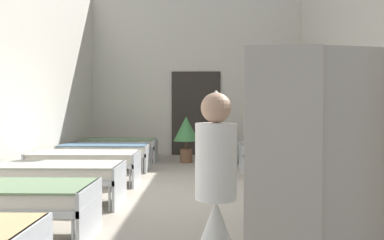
{
  "coord_description": "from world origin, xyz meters",
  "views": [
    {
      "loc": [
        0.12,
        -6.2,
        1.36
      ],
      "look_at": [
        0.0,
        -0.46,
        1.18
      ],
      "focal_mm": 36.87,
      "sensor_mm": 36.0,
      "label": 1
    }
  ],
  "objects_px": {
    "bed_left_row_1": "(0,197)",
    "bed_right_row_5": "(272,144)",
    "bed_right_row_1": "(381,199)",
    "nurse_near_aisle": "(216,223)",
    "bed_right_row_3": "(303,160)",
    "bed_right_row_4": "(285,151)",
    "patient_seated_primary": "(258,127)",
    "bed_left_row_3": "(85,160)",
    "privacy_screen": "(358,200)",
    "bed_left_row_2": "(54,173)",
    "bed_right_row_2": "(331,174)",
    "bed_left_row_5": "(119,144)",
    "bed_left_row_4": "(105,150)",
    "potted_plant": "(186,132)"
  },
  "relations": [
    {
      "from": "bed_right_row_2",
      "to": "bed_right_row_4",
      "type": "height_order",
      "value": "same"
    },
    {
      "from": "bed_left_row_4",
      "to": "bed_right_row_5",
      "type": "relative_size",
      "value": 1.0
    },
    {
      "from": "bed_right_row_3",
      "to": "bed_right_row_5",
      "type": "distance_m",
      "value": 2.97
    },
    {
      "from": "bed_right_row_4",
      "to": "potted_plant",
      "type": "height_order",
      "value": "potted_plant"
    },
    {
      "from": "nurse_near_aisle",
      "to": "bed_right_row_2",
      "type": "bearing_deg",
      "value": 24.18
    },
    {
      "from": "bed_left_row_4",
      "to": "bed_right_row_4",
      "type": "distance_m",
      "value": 3.88
    },
    {
      "from": "potted_plant",
      "to": "bed_left_row_4",
      "type": "bearing_deg",
      "value": -142.46
    },
    {
      "from": "bed_left_row_2",
      "to": "nurse_near_aisle",
      "type": "height_order",
      "value": "nurse_near_aisle"
    },
    {
      "from": "bed_right_row_1",
      "to": "bed_right_row_5",
      "type": "bearing_deg",
      "value": 90.0
    },
    {
      "from": "bed_right_row_1",
      "to": "bed_left_row_2",
      "type": "bearing_deg",
      "value": 159.04
    },
    {
      "from": "bed_left_row_3",
      "to": "bed_right_row_4",
      "type": "xyz_separation_m",
      "value": [
        3.88,
        1.48,
        0.0
      ]
    },
    {
      "from": "bed_right_row_2",
      "to": "nurse_near_aisle",
      "type": "distance_m",
      "value": 3.14
    },
    {
      "from": "bed_left_row_1",
      "to": "bed_right_row_5",
      "type": "xyz_separation_m",
      "value": [
        3.88,
        5.94,
        0.0
      ]
    },
    {
      "from": "bed_left_row_5",
      "to": "bed_right_row_5",
      "type": "relative_size",
      "value": 1.0
    },
    {
      "from": "bed_right_row_1",
      "to": "bed_left_row_2",
      "type": "xyz_separation_m",
      "value": [
        -3.88,
        1.48,
        0.0
      ]
    },
    {
      "from": "bed_left_row_3",
      "to": "privacy_screen",
      "type": "height_order",
      "value": "privacy_screen"
    },
    {
      "from": "bed_left_row_2",
      "to": "nurse_near_aisle",
      "type": "distance_m",
      "value": 3.41
    },
    {
      "from": "privacy_screen",
      "to": "bed_left_row_1",
      "type": "bearing_deg",
      "value": 135.75
    },
    {
      "from": "bed_left_row_1",
      "to": "bed_right_row_5",
      "type": "distance_m",
      "value": 7.09
    },
    {
      "from": "nurse_near_aisle",
      "to": "potted_plant",
      "type": "height_order",
      "value": "nurse_near_aisle"
    },
    {
      "from": "bed_left_row_3",
      "to": "patient_seated_primary",
      "type": "relative_size",
      "value": 2.37
    },
    {
      "from": "bed_right_row_3",
      "to": "bed_right_row_4",
      "type": "relative_size",
      "value": 1.0
    },
    {
      "from": "bed_left_row_2",
      "to": "privacy_screen",
      "type": "xyz_separation_m",
      "value": [
        2.93,
        -3.29,
        0.41
      ]
    },
    {
      "from": "bed_left_row_1",
      "to": "bed_left_row_5",
      "type": "xyz_separation_m",
      "value": [
        0.0,
        5.94,
        0.0
      ]
    },
    {
      "from": "privacy_screen",
      "to": "bed_left_row_3",
      "type": "bearing_deg",
      "value": 108.89
    },
    {
      "from": "bed_left_row_3",
      "to": "bed_left_row_4",
      "type": "xyz_separation_m",
      "value": [
        0.0,
        1.48,
        0.0
      ]
    },
    {
      "from": "bed_left_row_1",
      "to": "privacy_screen",
      "type": "height_order",
      "value": "privacy_screen"
    },
    {
      "from": "bed_left_row_3",
      "to": "bed_left_row_5",
      "type": "xyz_separation_m",
      "value": [
        0.0,
        2.97,
        0.0
      ]
    },
    {
      "from": "privacy_screen",
      "to": "bed_left_row_5",
      "type": "bearing_deg",
      "value": 98.08
    },
    {
      "from": "bed_right_row_3",
      "to": "bed_right_row_4",
      "type": "distance_m",
      "value": 1.48
    },
    {
      "from": "bed_right_row_4",
      "to": "bed_right_row_5",
      "type": "relative_size",
      "value": 1.0
    },
    {
      "from": "patient_seated_primary",
      "to": "potted_plant",
      "type": "height_order",
      "value": "patient_seated_primary"
    },
    {
      "from": "bed_right_row_4",
      "to": "bed_left_row_5",
      "type": "distance_m",
      "value": 4.15
    },
    {
      "from": "bed_right_row_1",
      "to": "nurse_near_aisle",
      "type": "bearing_deg",
      "value": -146.06
    },
    {
      "from": "bed_left_row_4",
      "to": "bed_left_row_5",
      "type": "bearing_deg",
      "value": 90.0
    },
    {
      "from": "bed_right_row_2",
      "to": "nurse_near_aisle",
      "type": "bearing_deg",
      "value": -122.94
    },
    {
      "from": "bed_right_row_2",
      "to": "bed_right_row_4",
      "type": "xyz_separation_m",
      "value": [
        0.0,
        2.97,
        0.0
      ]
    },
    {
      "from": "bed_right_row_5",
      "to": "privacy_screen",
      "type": "height_order",
      "value": "privacy_screen"
    },
    {
      "from": "patient_seated_primary",
      "to": "bed_left_row_3",
      "type": "bearing_deg",
      "value": -139.04
    },
    {
      "from": "bed_left_row_3",
      "to": "privacy_screen",
      "type": "xyz_separation_m",
      "value": [
        2.93,
        -4.77,
        0.41
      ]
    },
    {
      "from": "bed_right_row_4",
      "to": "patient_seated_primary",
      "type": "relative_size",
      "value": 2.37
    },
    {
      "from": "bed_right_row_1",
      "to": "nurse_near_aisle",
      "type": "height_order",
      "value": "nurse_near_aisle"
    },
    {
      "from": "bed_left_row_1",
      "to": "bed_right_row_5",
      "type": "height_order",
      "value": "same"
    },
    {
      "from": "bed_left_row_1",
      "to": "bed_right_row_4",
      "type": "relative_size",
      "value": 1.0
    },
    {
      "from": "nurse_near_aisle",
      "to": "privacy_screen",
      "type": "distance_m",
      "value": 1.05
    },
    {
      "from": "bed_right_row_2",
      "to": "patient_seated_primary",
      "type": "bearing_deg",
      "value": 94.4
    },
    {
      "from": "bed_right_row_3",
      "to": "bed_left_row_5",
      "type": "relative_size",
      "value": 1.0
    },
    {
      "from": "bed_left_row_3",
      "to": "nurse_near_aisle",
      "type": "xyz_separation_m",
      "value": [
        2.17,
        -4.12,
        0.09
      ]
    },
    {
      "from": "bed_right_row_4",
      "to": "bed_right_row_3",
      "type": "bearing_deg",
      "value": -90.0
    },
    {
      "from": "bed_left_row_2",
      "to": "bed_right_row_4",
      "type": "distance_m",
      "value": 4.88
    }
  ]
}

